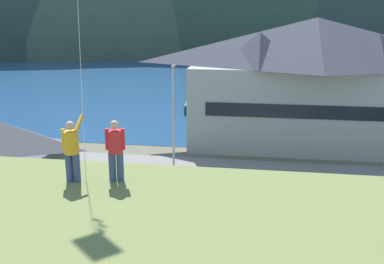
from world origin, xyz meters
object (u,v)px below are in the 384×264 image
object	(u,v)px
person_kite_flyer	(72,149)
person_companion	(115,149)
moored_boat_wharfside	(197,103)
moored_boat_inner_slip	(196,107)
parked_car_front_row_end	(290,250)
parked_car_corner_spot	(288,195)
parked_car_mid_row_near	(184,183)
moored_boat_outer_mooring	(256,104)
parking_light_pole	(173,115)
storage_shed_near_lot	(4,161)
wharf_dock	(224,110)
harbor_lodge	(314,79)
parked_car_front_row_red	(177,220)
parked_car_back_row_right	(88,214)

from	to	relation	value
person_kite_flyer	person_companion	distance (m)	1.20
moored_boat_wharfside	moored_boat_inner_slip	bearing A→B (deg)	-82.36
moored_boat_wharfside	parked_car_front_row_end	distance (m)	36.50
moored_boat_inner_slip	parked_car_corner_spot	bearing A→B (deg)	-70.28
person_kite_flyer	moored_boat_wharfside	bearing A→B (deg)	93.83
parked_car_mid_row_near	moored_boat_outer_mooring	bearing A→B (deg)	81.91
parking_light_pole	person_kite_flyer	distance (m)	19.41
storage_shed_near_lot	wharf_dock	world-z (taller)	storage_shed_near_lot
storage_shed_near_lot	person_kite_flyer	world-z (taller)	person_kite_flyer
wharf_dock	person_kite_flyer	xyz separation A→B (m)	(-0.72, -41.02, 7.60)
parking_light_pole	wharf_dock	bearing A→B (deg)	85.57
storage_shed_near_lot	parking_light_pole	size ratio (longest dim) A/B	1.05
storage_shed_near_lot	parking_light_pole	world-z (taller)	parking_light_pole
harbor_lodge	wharf_dock	bearing A→B (deg)	126.28
parked_car_front_row_end	parked_car_front_row_red	world-z (taller)	same
parked_car_front_row_end	moored_boat_wharfside	bearing A→B (deg)	105.16
harbor_lodge	storage_shed_near_lot	distance (m)	25.67
wharf_dock	parked_car_back_row_right	xyz separation A→B (m)	(-4.61, -30.97, 0.71)
parking_light_pole	storage_shed_near_lot	bearing A→B (deg)	-148.12
moored_boat_outer_mooring	parking_light_pole	xyz separation A→B (m)	(-5.33, -24.26, 3.89)
person_kite_flyer	parked_car_mid_row_near	bearing A→B (deg)	88.59
harbor_lodge	storage_shed_near_lot	xyz separation A→B (m)	(-19.85, -15.96, -3.22)
storage_shed_near_lot	wharf_dock	distance (m)	30.05
wharf_dock	parked_car_front_row_end	size ratio (longest dim) A/B	2.99
parked_car_mid_row_near	parked_car_corner_spot	bearing A→B (deg)	-9.15
harbor_lodge	moored_boat_outer_mooring	world-z (taller)	harbor_lodge
person_companion	moored_boat_inner_slip	bearing A→B (deg)	95.26
moored_boat_inner_slip	person_kite_flyer	size ratio (longest dim) A/B	3.27
moored_boat_inner_slip	harbor_lodge	bearing A→B (deg)	-43.37
moored_boat_inner_slip	person_kite_flyer	distance (m)	41.19
parked_car_back_row_right	person_kite_flyer	distance (m)	12.78
parked_car_back_row_right	parking_light_pole	size ratio (longest dim) A/B	0.53
parked_car_front_row_end	parked_car_mid_row_near	xyz separation A→B (m)	(-6.28, 7.53, 0.00)
wharf_dock	person_kite_flyer	bearing A→B (deg)	-91.01
harbor_lodge	parking_light_pole	world-z (taller)	harbor_lodge
parking_light_pole	parked_car_front_row_end	bearing A→B (deg)	-55.76
storage_shed_near_lot	moored_boat_wharfside	world-z (taller)	storage_shed_near_lot
person_kite_flyer	person_companion	world-z (taller)	person_kite_flyer
harbor_lodge	moored_boat_inner_slip	distance (m)	17.24
storage_shed_near_lot	parked_car_corner_spot	world-z (taller)	storage_shed_near_lot
parked_car_corner_spot	parked_car_front_row_end	size ratio (longest dim) A/B	0.99
moored_boat_wharfside	parking_light_pole	xyz separation A→B (m)	(1.91, -24.02, 3.89)
parked_car_front_row_end	person_kite_flyer	distance (m)	12.41
moored_boat_outer_mooring	parking_light_pole	distance (m)	25.14
parked_car_front_row_end	person_companion	size ratio (longest dim) A/B	2.44
moored_boat_outer_mooring	parked_car_front_row_end	size ratio (longest dim) A/B	1.90
moored_boat_inner_slip	storage_shed_near_lot	bearing A→B (deg)	-106.16
parked_car_mid_row_near	parked_car_front_row_red	world-z (taller)	same
parked_car_corner_spot	parked_car_front_row_end	bearing A→B (deg)	-91.42
person_companion	moored_boat_wharfside	bearing A→B (deg)	95.41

